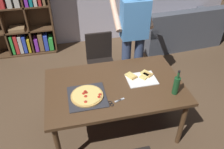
{
  "coord_description": "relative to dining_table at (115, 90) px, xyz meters",
  "views": [
    {
      "loc": [
        -0.5,
        -2.02,
        2.49
      ],
      "look_at": [
        0.0,
        0.15,
        0.8
      ],
      "focal_mm": 36.2,
      "sensor_mm": 36.0,
      "label": 1
    }
  ],
  "objects": [
    {
      "name": "kitchen_scissors",
      "position": [
        -0.08,
        -0.29,
        0.08
      ],
      "size": [
        0.2,
        0.11,
        0.01
      ],
      "color": "silver",
      "rests_on": "dining_table"
    },
    {
      "name": "couch",
      "position": [
        1.9,
        1.99,
        -0.38
      ],
      "size": [
        1.75,
        0.96,
        0.85
      ],
      "color": "#4C515B",
      "rests_on": "ground_plane"
    },
    {
      "name": "pizza_slices_on_towel",
      "position": [
        0.36,
        0.06,
        0.08
      ],
      "size": [
        0.36,
        0.3,
        0.03
      ],
      "color": "white",
      "rests_on": "dining_table"
    },
    {
      "name": "dining_table",
      "position": [
        0.0,
        0.0,
        0.0
      ],
      "size": [
        1.64,
        1.03,
        0.75
      ],
      "color": "#4C331E",
      "rests_on": "ground_plane"
    },
    {
      "name": "person_serving_pizza",
      "position": [
        0.46,
        0.78,
        0.32
      ],
      "size": [
        0.55,
        0.54,
        1.75
      ],
      "color": "#38476B",
      "rests_on": "ground_plane"
    },
    {
      "name": "chair_far_side",
      "position": [
        0.0,
        1.0,
        -0.17
      ],
      "size": [
        0.42,
        0.42,
        0.9
      ],
      "color": "black",
      "rests_on": "ground_plane"
    },
    {
      "name": "pepperoni_pizza_on_tray",
      "position": [
        -0.35,
        -0.13,
        0.08
      ],
      "size": [
        0.43,
        0.43,
        0.04
      ],
      "color": "#2D2D33",
      "rests_on": "dining_table"
    },
    {
      "name": "wine_bottle",
      "position": [
        0.64,
        -0.29,
        0.19
      ],
      "size": [
        0.07,
        0.07,
        0.32
      ],
      "color": "#194723",
      "rests_on": "dining_table"
    },
    {
      "name": "bookshelf",
      "position": [
        -1.33,
        2.38,
        0.3
      ],
      "size": [
        1.4,
        0.35,
        1.95
      ],
      "color": "#513823",
      "rests_on": "ground_plane"
    },
    {
      "name": "ground_plane",
      "position": [
        0.0,
        0.0,
        -0.68
      ],
      "size": [
        12.0,
        12.0,
        0.0
      ],
      "primitive_type": "plane",
      "color": "brown"
    }
  ]
}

